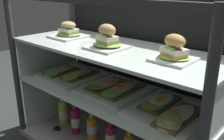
{
  "coord_description": "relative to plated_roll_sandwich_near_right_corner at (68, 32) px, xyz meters",
  "views": [
    {
      "loc": [
        0.9,
        -0.99,
        1.03
      ],
      "look_at": [
        0.0,
        0.0,
        0.57
      ],
      "focal_mm": 40.55,
      "sensor_mm": 36.0,
      "label": 1
    }
  ],
  "objects": [
    {
      "name": "open_sandwich_tray_right_of_center",
      "position": [
        0.74,
        -0.01,
        -0.28
      ],
      "size": [
        0.34,
        0.38,
        0.06
      ],
      "color": "white",
      "rests_on": "shelf_lower_glass"
    },
    {
      "name": "plated_roll_sandwich_near_right_corner",
      "position": [
        0.0,
        0.0,
        0.0
      ],
      "size": [
        0.2,
        0.2,
        0.1
      ],
      "color": "white",
      "rests_on": "shelf_upper_glass"
    },
    {
      "name": "shelf_lower_glass",
      "position": [
        0.37,
        0.0,
        -0.31
      ],
      "size": [
        1.25,
        0.48,
        0.02
      ],
      "primitive_type": "cube",
      "color": "silver",
      "rests_on": "riser_lower_tier"
    },
    {
      "name": "open_sandwich_tray_mid_right",
      "position": [
        -0.01,
        0.0,
        -0.28
      ],
      "size": [
        0.34,
        0.36,
        0.06
      ],
      "color": "white",
      "rests_on": "shelf_lower_glass"
    },
    {
      "name": "juice_bottle_near_post",
      "position": [
        0.05,
        -0.02,
        -0.6
      ],
      "size": [
        0.06,
        0.06,
        0.23
      ],
      "color": "#9F194B",
      "rests_on": "case_base_deck"
    },
    {
      "name": "juice_bottle_front_left_end",
      "position": [
        0.19,
        0.0,
        -0.61
      ],
      "size": [
        0.07,
        0.07,
        0.21
      ],
      "color": "gold",
      "rests_on": "case_base_deck"
    },
    {
      "name": "juice_bottle_back_left",
      "position": [
        -0.11,
        -0.0,
        -0.6
      ],
      "size": [
        0.07,
        0.07,
        0.22
      ],
      "color": "#BCCE54",
      "rests_on": "case_base_deck"
    },
    {
      "name": "riser_lower_tier",
      "position": [
        0.37,
        0.0,
        -0.5
      ],
      "size": [
        1.23,
        0.46,
        0.38
      ],
      "color": "silver",
      "rests_on": "case_base_deck"
    },
    {
      "name": "juice_bottle_front_second",
      "position": [
        0.36,
        0.0,
        -0.6
      ],
      "size": [
        0.07,
        0.07,
        0.22
      ],
      "color": "#911B45",
      "rests_on": "case_base_deck"
    },
    {
      "name": "open_sandwich_tray_far_left",
      "position": [
        0.37,
        0.02,
        -0.28
      ],
      "size": [
        0.34,
        0.36,
        0.06
      ],
      "color": "white",
      "rests_on": "shelf_lower_glass"
    },
    {
      "name": "riser_upper_tier",
      "position": [
        0.37,
        0.0,
        -0.17
      ],
      "size": [
        1.23,
        0.46,
        0.25
      ],
      "color": "silver",
      "rests_on": "shelf_lower_glass"
    },
    {
      "name": "plated_roll_sandwich_left_of_center",
      "position": [
        0.75,
        -0.01,
        0.01
      ],
      "size": [
        0.17,
        0.17,
        0.12
      ],
      "color": "white",
      "rests_on": "shelf_upper_glass"
    },
    {
      "name": "shelf_upper_glass",
      "position": [
        0.37,
        0.0,
        -0.04
      ],
      "size": [
        1.25,
        0.48,
        0.02
      ],
      "primitive_type": "cube",
      "color": "silver",
      "rests_on": "riser_upper_tier"
    },
    {
      "name": "case_frame",
      "position": [
        0.37,
        0.13,
        -0.2
      ],
      "size": [
        1.31,
        0.54,
        0.98
      ],
      "color": "#333338",
      "rests_on": "ground"
    },
    {
      "name": "kitchen_scissors",
      "position": [
        -0.08,
        -0.1,
        -0.69
      ],
      "size": [
        0.07,
        0.16,
        0.01
      ],
      "color": "silver",
      "rests_on": "case_base_deck"
    },
    {
      "name": "plated_roll_sandwich_center",
      "position": [
        0.38,
        -0.04,
        0.01
      ],
      "size": [
        0.19,
        0.19,
        0.13
      ],
      "color": "white",
      "rests_on": "shelf_upper_glass"
    }
  ]
}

